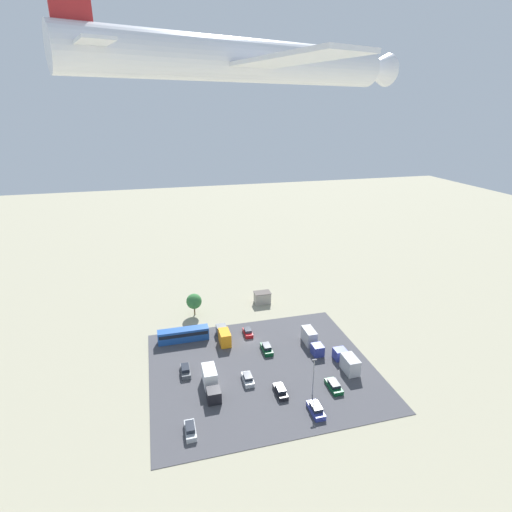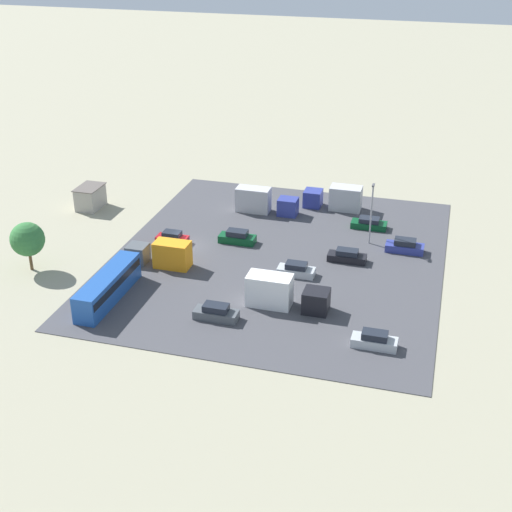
% 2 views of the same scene
% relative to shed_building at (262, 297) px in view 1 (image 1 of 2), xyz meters
% --- Properties ---
extents(ground_plane, '(400.00, 400.00, 0.00)m').
position_rel_shed_building_xyz_m(ground_plane, '(8.21, 17.59, -1.59)').
color(ground_plane, gray).
extents(parking_lot_surface, '(45.83, 39.14, 0.08)m').
position_rel_shed_building_xyz_m(parking_lot_surface, '(8.21, 29.44, -1.55)').
color(parking_lot_surface, '#424247').
rests_on(parking_lot_surface, ground).
extents(shed_building, '(4.52, 3.13, 3.17)m').
position_rel_shed_building_xyz_m(shed_building, '(0.00, 0.00, 0.00)').
color(shed_building, '#9E998E').
rests_on(shed_building, ground).
extents(bus, '(11.70, 2.47, 3.02)m').
position_rel_shed_building_xyz_m(bus, '(23.07, 14.18, 0.11)').
color(bus, '#1E4C9E').
rests_on(bus, ground).
extents(parked_car_0, '(1.87, 4.63, 1.65)m').
position_rel_shed_building_xyz_m(parked_car_0, '(5.54, 23.38, -0.82)').
color(parked_car_0, '#0C4723').
rests_on(parked_car_0, ground).
extents(parked_car_1, '(1.74, 4.45, 1.65)m').
position_rel_shed_building_xyz_m(parked_car_1, '(24.57, 43.17, -0.83)').
color(parked_car_1, '#ADB2B7').
rests_on(parked_car_1, ground).
extents(parked_car_2, '(1.82, 4.61, 1.66)m').
position_rel_shed_building_xyz_m(parked_car_2, '(23.82, 26.72, -0.82)').
color(parked_car_2, '#4C5156').
rests_on(parked_car_2, ground).
extents(parked_car_3, '(1.94, 4.67, 1.66)m').
position_rel_shed_building_xyz_m(parked_car_3, '(2.42, 44.07, -0.82)').
color(parked_car_3, navy).
rests_on(parked_car_3, ground).
extents(parked_car_4, '(1.78, 4.61, 1.51)m').
position_rel_shed_building_xyz_m(parked_car_4, '(6.96, 37.63, -0.88)').
color(parked_car_4, black).
rests_on(parked_car_4, ground).
extents(parked_car_5, '(1.98, 4.66, 1.45)m').
position_rel_shed_building_xyz_m(parked_car_5, '(-3.52, 38.85, -0.91)').
color(parked_car_5, '#0C4723').
rests_on(parked_car_5, ground).
extents(parked_car_6, '(1.80, 4.01, 1.59)m').
position_rel_shed_building_xyz_m(parked_car_6, '(7.97, 15.52, -0.85)').
color(parked_car_6, maroon).
rests_on(parked_car_6, ground).
extents(parked_car_7, '(1.83, 4.32, 1.55)m').
position_rel_shed_building_xyz_m(parked_car_7, '(12.11, 32.55, -0.87)').
color(parked_car_7, '#ADB2B7').
rests_on(parked_car_7, ground).
extents(parked_truck_0, '(2.53, 8.81, 3.48)m').
position_rel_shed_building_xyz_m(parked_truck_0, '(19.50, 32.72, 0.08)').
color(parked_truck_0, black).
rests_on(parked_truck_0, ground).
extents(parked_truck_1, '(2.36, 7.73, 3.16)m').
position_rel_shed_building_xyz_m(parked_truck_1, '(14.00, 16.74, -0.07)').
color(parked_truck_1, '#4C5156').
rests_on(parked_truck_1, ground).
extents(parked_truck_2, '(2.59, 8.05, 3.35)m').
position_rel_shed_building_xyz_m(parked_truck_2, '(-9.00, 33.46, 0.02)').
color(parked_truck_2, navy).
rests_on(parked_truck_2, ground).
extents(parked_truck_3, '(2.30, 8.61, 3.41)m').
position_rel_shed_building_xyz_m(parked_truck_3, '(-4.92, 23.90, 0.05)').
color(parked_truck_3, navy).
rests_on(parked_truck_3, ground).
extents(tree_near_shed, '(4.00, 4.00, 5.94)m').
position_rel_shed_building_xyz_m(tree_near_shed, '(19.11, 2.22, 2.34)').
color(tree_near_shed, brown).
rests_on(tree_near_shed, ground).
extents(light_pole_lot_centre, '(0.90, 0.28, 7.92)m').
position_rel_shed_building_xyz_m(light_pole_lot_centre, '(1.20, 39.53, 2.88)').
color(light_pole_lot_centre, gray).
rests_on(light_pole_lot_centre, ground).
extents(airplane, '(36.43, 30.29, 8.95)m').
position_rel_shed_building_xyz_m(airplane, '(16.46, 54.91, 53.79)').
color(airplane, white).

